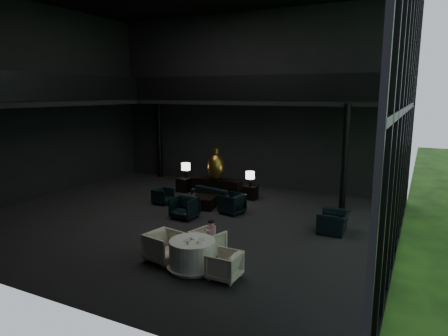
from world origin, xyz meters
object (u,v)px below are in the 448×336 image
at_px(console, 217,187).
at_px(dining_chair_north, 208,241).
at_px(table_lamp_left, 186,167).
at_px(coffee_table, 202,202).
at_px(side_table_right, 251,193).
at_px(table_lamp_right, 250,176).
at_px(bronze_urn, 216,166).
at_px(lounge_armchair_west, 163,196).
at_px(sofa, 216,191).
at_px(child, 211,229).
at_px(lounge_armchair_east, 232,202).
at_px(dining_chair_east, 224,265).
at_px(side_table_left, 184,185).
at_px(lounge_armchair_south, 184,206).
at_px(window_armchair, 334,219).
at_px(dining_table, 193,256).
at_px(dining_chair_west, 164,244).

xyz_separation_m(console, dining_chair_north, (2.87, -5.95, 0.05)).
bearing_deg(table_lamp_left, dining_chair_north, -53.27).
bearing_deg(coffee_table, console, 101.87).
relative_size(side_table_right, table_lamp_right, 0.91).
xyz_separation_m(bronze_urn, lounge_armchair_west, (-1.25, -2.17, -0.98)).
relative_size(sofa, child, 3.72).
xyz_separation_m(lounge_armchair_east, dining_chair_east, (2.13, -4.84, -0.08)).
bearing_deg(side_table_left, bronze_urn, 1.85).
height_order(lounge_armchair_south, child, child).
bearing_deg(window_armchair, dining_table, -32.43).
bearing_deg(child, bronze_urn, -63.17).
xyz_separation_m(bronze_urn, lounge_armchair_east, (1.77, -2.08, -0.86)).
height_order(lounge_armchair_west, dining_chair_east, dining_chair_east).
bearing_deg(bronze_urn, child, -63.17).
bearing_deg(lounge_armchair_west, side_table_left, 10.66).
distance_m(sofa, lounge_armchair_east, 1.85).
distance_m(table_lamp_right, child, 5.95).
bearing_deg(console, side_table_right, 0.17).
bearing_deg(lounge_armchair_south, sofa, 95.06).
xyz_separation_m(side_table_right, dining_table, (1.34, -6.87, 0.04)).
relative_size(lounge_armchair_west, dining_chair_west, 0.65).
relative_size(console, dining_chair_north, 2.75).
distance_m(console, sofa, 0.98).
height_order(sofa, dining_chair_east, sofa).
xyz_separation_m(dining_chair_north, child, (0.06, 0.09, 0.32)).
xyz_separation_m(dining_table, child, (-0.01, 1.00, 0.40)).
bearing_deg(lounge_armchair_west, console, -27.76).
distance_m(window_armchair, dining_chair_north, 4.34).
distance_m(window_armchair, dining_table, 5.06).
height_order(side_table_left, window_armchair, window_armchair).
relative_size(lounge_armchair_east, dining_chair_north, 1.06).
bearing_deg(sofa, coffee_table, 102.14).
height_order(sofa, dining_chair_west, dining_chair_west).
bearing_deg(lounge_armchair_west, bronze_urn, -28.58).
bearing_deg(dining_table, console, 113.17).
xyz_separation_m(side_table_right, coffee_table, (-1.18, -2.00, -0.06)).
relative_size(dining_table, dining_chair_east, 1.89).
xyz_separation_m(side_table_left, coffee_table, (2.02, -1.87, -0.08)).
bearing_deg(dining_table, lounge_armchair_east, 103.95).
height_order(coffee_table, dining_chair_west, dining_chair_west).
distance_m(dining_table, child, 1.07).
height_order(console, lounge_armchair_east, lounge_armchair_east).
distance_m(side_table_right, dining_table, 7.00).
height_order(dining_chair_north, dining_chair_east, dining_chair_north).
bearing_deg(table_lamp_right, sofa, -145.32).
distance_m(side_table_left, dining_chair_north, 7.35).
xyz_separation_m(sofa, dining_chair_west, (1.59, -5.90, 0.07)).
height_order(console, table_lamp_right, table_lamp_right).
height_order(lounge_armchair_east, window_armchair, window_armchair).
bearing_deg(dining_chair_north, lounge_armchair_south, -32.47).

